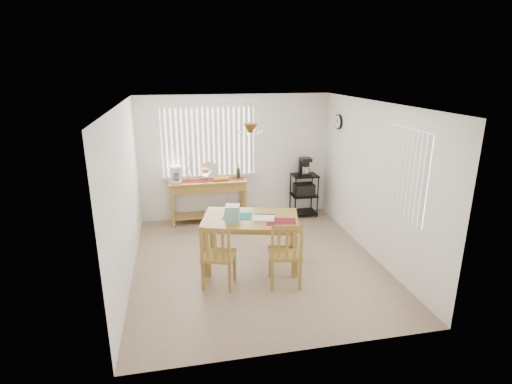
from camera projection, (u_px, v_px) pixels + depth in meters
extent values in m
cube|color=#9D826A|center=(257.00, 262.00, 6.69)|extent=(4.00, 4.50, 0.01)
cube|color=white|center=(235.00, 157.00, 8.45)|extent=(4.00, 0.10, 2.60)
cube|color=white|center=(301.00, 250.00, 4.15)|extent=(4.00, 0.10, 2.60)
cube|color=white|center=(121.00, 196.00, 5.91)|extent=(0.10, 4.50, 2.60)
cube|color=white|center=(376.00, 180.00, 6.69)|extent=(0.10, 4.50, 2.60)
cube|color=white|center=(257.00, 100.00, 5.89)|extent=(4.00, 4.50, 0.10)
cube|color=white|center=(209.00, 142.00, 8.19)|extent=(1.90, 0.01, 1.40)
cube|color=white|center=(164.00, 144.00, 8.01)|extent=(0.07, 0.03, 1.40)
cube|color=white|center=(169.00, 143.00, 8.03)|extent=(0.07, 0.03, 1.40)
cube|color=white|center=(175.00, 143.00, 8.05)|extent=(0.07, 0.03, 1.40)
cube|color=white|center=(180.00, 143.00, 8.07)|extent=(0.07, 0.03, 1.40)
cube|color=white|center=(185.00, 143.00, 8.09)|extent=(0.07, 0.03, 1.40)
cube|color=white|center=(190.00, 143.00, 8.11)|extent=(0.07, 0.03, 1.40)
cube|color=white|center=(196.00, 142.00, 8.13)|extent=(0.07, 0.03, 1.40)
cube|color=white|center=(201.00, 142.00, 8.15)|extent=(0.07, 0.03, 1.40)
cube|color=white|center=(206.00, 142.00, 8.17)|extent=(0.07, 0.03, 1.40)
cube|color=white|center=(211.00, 142.00, 8.19)|extent=(0.07, 0.03, 1.40)
cube|color=white|center=(216.00, 142.00, 8.21)|extent=(0.07, 0.03, 1.40)
cube|color=white|center=(221.00, 141.00, 8.23)|extent=(0.07, 0.03, 1.40)
cube|color=white|center=(226.00, 141.00, 8.25)|extent=(0.07, 0.03, 1.40)
cube|color=white|center=(232.00, 141.00, 8.27)|extent=(0.07, 0.03, 1.40)
cube|color=white|center=(237.00, 141.00, 8.29)|extent=(0.07, 0.03, 1.40)
cube|color=white|center=(242.00, 141.00, 8.31)|extent=(0.07, 0.03, 1.40)
cube|color=white|center=(247.00, 141.00, 8.33)|extent=(0.07, 0.03, 1.40)
cube|color=white|center=(251.00, 140.00, 8.35)|extent=(0.07, 0.03, 1.40)
cube|color=white|center=(210.00, 176.00, 8.38)|extent=(1.98, 0.06, 0.06)
cube|color=white|center=(207.00, 106.00, 7.95)|extent=(1.98, 0.06, 0.06)
cube|color=white|center=(405.00, 174.00, 5.73)|extent=(0.01, 1.10, 1.30)
cube|color=white|center=(425.00, 183.00, 5.27)|extent=(0.03, 0.07, 1.30)
cube|color=white|center=(420.00, 181.00, 5.37)|extent=(0.03, 0.07, 1.30)
cube|color=white|center=(415.00, 179.00, 5.47)|extent=(0.03, 0.07, 1.30)
cube|color=white|center=(411.00, 177.00, 5.58)|extent=(0.03, 0.07, 1.30)
cube|color=white|center=(407.00, 175.00, 5.68)|extent=(0.03, 0.07, 1.30)
cube|color=white|center=(402.00, 173.00, 5.78)|extent=(0.03, 0.07, 1.30)
cube|color=white|center=(398.00, 171.00, 5.89)|extent=(0.03, 0.07, 1.30)
cube|color=white|center=(394.00, 169.00, 5.99)|extent=(0.03, 0.07, 1.30)
cube|color=white|center=(391.00, 168.00, 6.09)|extent=(0.03, 0.07, 1.30)
cube|color=white|center=(387.00, 166.00, 6.19)|extent=(0.03, 0.07, 1.30)
cylinder|color=black|center=(339.00, 122.00, 7.89)|extent=(0.04, 0.30, 0.30)
cylinder|color=white|center=(338.00, 122.00, 7.89)|extent=(0.01, 0.25, 0.25)
cylinder|color=olive|center=(250.00, 116.00, 5.90)|extent=(0.01, 0.01, 0.34)
cone|color=olive|center=(250.00, 128.00, 5.96)|extent=(0.24, 0.24, 0.14)
sphere|color=white|center=(261.00, 132.00, 6.01)|extent=(0.05, 0.05, 0.05)
sphere|color=white|center=(254.00, 130.00, 6.12)|extent=(0.05, 0.05, 0.05)
sphere|color=white|center=(243.00, 131.00, 6.09)|extent=(0.05, 0.05, 0.05)
sphere|color=white|center=(240.00, 132.00, 5.95)|extent=(0.05, 0.05, 0.05)
sphere|color=white|center=(247.00, 133.00, 5.83)|extent=(0.05, 0.05, 0.05)
sphere|color=white|center=(257.00, 133.00, 5.86)|extent=(0.05, 0.05, 0.05)
cube|color=olive|center=(208.00, 182.00, 8.19)|extent=(1.58, 0.45, 0.04)
cube|color=olive|center=(208.00, 187.00, 8.22)|extent=(1.52, 0.41, 0.16)
cube|color=olive|center=(173.00, 211.00, 8.04)|extent=(0.06, 0.06, 0.68)
cube|color=olive|center=(245.00, 206.00, 8.33)|extent=(0.06, 0.06, 0.68)
cube|color=olive|center=(173.00, 206.00, 8.37)|extent=(0.06, 0.06, 0.68)
cube|color=olive|center=(242.00, 201.00, 8.65)|extent=(0.06, 0.06, 0.68)
cube|color=olive|center=(209.00, 214.00, 8.40)|extent=(1.46, 0.39, 0.03)
cube|color=red|center=(221.00, 211.00, 8.43)|extent=(0.30, 0.22, 0.10)
cube|color=maroon|center=(208.00, 181.00, 8.18)|extent=(1.50, 0.24, 0.01)
cube|color=white|center=(176.00, 181.00, 8.05)|extent=(0.20, 0.24, 0.05)
cube|color=white|center=(176.00, 174.00, 8.09)|extent=(0.20, 0.08, 0.30)
cube|color=white|center=(176.00, 168.00, 7.95)|extent=(0.20, 0.22, 0.07)
cylinder|color=white|center=(176.00, 177.00, 8.00)|extent=(0.13, 0.13, 0.13)
cylinder|color=white|center=(205.00, 179.00, 8.14)|extent=(0.05, 0.05, 0.10)
cone|color=white|center=(205.00, 174.00, 8.11)|extent=(0.26, 0.26, 0.09)
sphere|color=#B93B18|center=(208.00, 170.00, 8.10)|extent=(0.08, 0.08, 0.08)
sphere|color=#B93B18|center=(206.00, 170.00, 8.13)|extent=(0.08, 0.08, 0.08)
sphere|color=#B93B18|center=(204.00, 170.00, 8.12)|extent=(0.08, 0.08, 0.08)
sphere|color=#B93B18|center=(203.00, 170.00, 8.08)|extent=(0.08, 0.08, 0.08)
sphere|color=#B93B18|center=(204.00, 171.00, 8.04)|extent=(0.08, 0.08, 0.08)
sphere|color=#B93B18|center=(207.00, 171.00, 8.05)|extent=(0.08, 0.08, 0.08)
sphere|color=orange|center=(215.00, 179.00, 8.12)|extent=(0.08, 0.08, 0.08)
sphere|color=orange|center=(219.00, 179.00, 8.14)|extent=(0.08, 0.08, 0.08)
sphere|color=orange|center=(223.00, 179.00, 8.15)|extent=(0.08, 0.08, 0.08)
sphere|color=orange|center=(227.00, 179.00, 8.17)|extent=(0.08, 0.08, 0.08)
cylinder|color=silver|center=(209.00, 170.00, 8.31)|extent=(0.36, 0.09, 0.35)
cylinder|color=white|center=(191.00, 178.00, 8.14)|extent=(0.08, 0.08, 0.14)
cylinder|color=#4C3823|center=(190.00, 164.00, 8.05)|extent=(0.09, 0.04, 0.44)
cylinder|color=#4C3823|center=(190.00, 163.00, 8.05)|extent=(0.14, 0.06, 0.48)
cylinder|color=#4C3823|center=(190.00, 165.00, 8.06)|extent=(0.17, 0.08, 0.36)
cylinder|color=#4C3823|center=(190.00, 161.00, 8.04)|extent=(0.06, 0.03, 0.54)
cylinder|color=#4C3823|center=(190.00, 165.00, 8.06)|extent=(0.22, 0.10, 0.30)
cylinder|color=black|center=(238.00, 173.00, 8.32)|extent=(0.07, 0.07, 0.23)
cylinder|color=black|center=(238.00, 166.00, 8.27)|extent=(0.03, 0.03, 0.08)
cylinder|color=black|center=(295.00, 198.00, 8.44)|extent=(0.03, 0.03, 0.92)
cylinder|color=black|center=(318.00, 197.00, 8.54)|extent=(0.03, 0.03, 0.92)
cylinder|color=black|center=(290.00, 193.00, 8.81)|extent=(0.03, 0.03, 0.92)
cylinder|color=black|center=(312.00, 192.00, 8.90)|extent=(0.03, 0.03, 0.92)
cube|color=black|center=(305.00, 175.00, 8.54)|extent=(0.54, 0.43, 0.03)
cube|color=black|center=(304.00, 195.00, 8.67)|extent=(0.54, 0.43, 0.03)
cube|color=black|center=(303.00, 212.00, 8.79)|extent=(0.54, 0.43, 0.03)
cube|color=black|center=(304.00, 189.00, 8.63)|extent=(0.41, 0.32, 0.24)
cube|color=black|center=(305.00, 174.00, 8.51)|extent=(0.22, 0.26, 0.05)
cube|color=black|center=(304.00, 167.00, 8.55)|extent=(0.22, 0.09, 0.32)
cube|color=black|center=(305.00, 159.00, 8.41)|extent=(0.22, 0.24, 0.08)
cylinder|color=silver|center=(305.00, 169.00, 8.47)|extent=(0.14, 0.14, 0.14)
cube|color=olive|center=(251.00, 219.00, 6.40)|extent=(1.71, 1.31, 0.04)
cube|color=olive|center=(251.00, 222.00, 6.41)|extent=(1.57, 1.18, 0.06)
cube|color=olive|center=(204.00, 255.00, 6.15)|extent=(0.09, 0.09, 0.70)
cube|color=olive|center=(294.00, 256.00, 6.10)|extent=(0.09, 0.09, 0.70)
cube|color=olive|center=(212.00, 233.00, 6.96)|extent=(0.09, 0.09, 0.70)
cube|color=olive|center=(292.00, 234.00, 6.90)|extent=(0.09, 0.09, 0.70)
cube|color=#157B6E|center=(237.00, 216.00, 6.45)|extent=(0.52, 0.42, 0.01)
cube|color=maroon|center=(281.00, 222.00, 6.22)|extent=(0.52, 0.42, 0.01)
cube|color=white|center=(264.00, 218.00, 6.33)|extent=(0.38, 0.33, 0.03)
cube|color=black|center=(264.00, 215.00, 6.46)|extent=(0.32, 0.11, 0.03)
cube|color=#8BBCCB|center=(233.00, 213.00, 6.21)|extent=(0.26, 0.26, 0.26)
cube|color=olive|center=(219.00, 256.00, 5.86)|extent=(0.58, 0.58, 0.04)
cube|color=olive|center=(234.00, 265.00, 6.10)|extent=(0.06, 0.06, 0.45)
cube|color=olive|center=(209.00, 264.00, 6.14)|extent=(0.06, 0.06, 0.45)
cube|color=olive|center=(230.00, 278.00, 5.73)|extent=(0.06, 0.06, 0.45)
cube|color=olive|center=(203.00, 276.00, 5.77)|extent=(0.06, 0.06, 0.45)
cube|color=olive|center=(229.00, 245.00, 5.56)|extent=(0.05, 0.05, 0.50)
cube|color=olive|center=(201.00, 244.00, 5.60)|extent=(0.05, 0.05, 0.50)
cube|color=olive|center=(215.00, 230.00, 5.52)|extent=(0.41, 0.16, 0.07)
cube|color=olive|center=(223.00, 247.00, 5.58)|extent=(0.05, 0.03, 0.40)
cube|color=olive|center=(215.00, 246.00, 5.59)|extent=(0.05, 0.03, 0.40)
cube|color=olive|center=(208.00, 246.00, 5.60)|extent=(0.05, 0.03, 0.40)
cube|color=olive|center=(285.00, 254.00, 5.89)|extent=(0.55, 0.55, 0.05)
cube|color=olive|center=(296.00, 263.00, 6.16)|extent=(0.05, 0.05, 0.46)
cube|color=olive|center=(270.00, 263.00, 6.15)|extent=(0.05, 0.05, 0.46)
cube|color=olive|center=(300.00, 276.00, 5.78)|extent=(0.05, 0.05, 0.46)
cube|color=olive|center=(272.00, 276.00, 5.76)|extent=(0.05, 0.05, 0.46)
cube|color=olive|center=(301.00, 242.00, 5.60)|extent=(0.05, 0.05, 0.52)
cube|color=olive|center=(272.00, 242.00, 5.59)|extent=(0.05, 0.05, 0.52)
cube|color=olive|center=(287.00, 227.00, 5.53)|extent=(0.43, 0.11, 0.07)
cube|color=olive|center=(295.00, 244.00, 5.61)|extent=(0.05, 0.03, 0.42)
cube|color=olive|center=(287.00, 244.00, 5.61)|extent=(0.05, 0.03, 0.42)
cube|color=olive|center=(279.00, 244.00, 5.60)|extent=(0.05, 0.03, 0.42)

